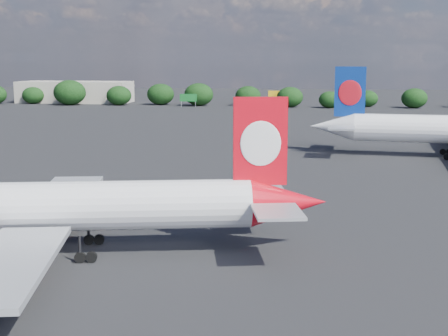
# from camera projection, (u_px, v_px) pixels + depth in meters

# --- Properties ---
(ground) EXTENTS (500.00, 500.00, 0.00)m
(ground) POSITION_uv_depth(u_px,v_px,m) (165.00, 163.00, 102.15)
(ground) COLOR black
(ground) RESTS_ON ground
(qantas_airliner) EXTENTS (41.85, 40.00, 13.72)m
(qantas_airliner) POSITION_uv_depth(u_px,v_px,m) (80.00, 207.00, 54.34)
(qantas_airliner) COLOR white
(qantas_airliner) RESTS_ON ground
(terminal_building) EXTENTS (42.00, 16.00, 8.00)m
(terminal_building) POSITION_uv_depth(u_px,v_px,m) (75.00, 92.00, 238.60)
(terminal_building) COLOR #A59D8E
(terminal_building) RESTS_ON ground
(highway_sign) EXTENTS (6.00, 0.30, 4.50)m
(highway_sign) POSITION_uv_depth(u_px,v_px,m) (188.00, 98.00, 217.14)
(highway_sign) COLOR #156A26
(highway_sign) RESTS_ON ground
(billboard_yellow) EXTENTS (5.00, 0.30, 5.50)m
(billboard_yellow) POSITION_uv_depth(u_px,v_px,m) (275.00, 95.00, 219.03)
(billboard_yellow) COLOR yellow
(billboard_yellow) RESTS_ON ground
(horizon_treeline) EXTENTS (205.09, 14.62, 9.06)m
(horizon_treeline) POSITION_uv_depth(u_px,v_px,m) (235.00, 96.00, 220.18)
(horizon_treeline) COLOR black
(horizon_treeline) RESTS_ON ground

